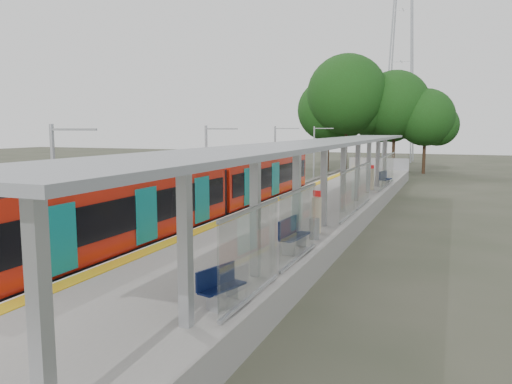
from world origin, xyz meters
TOP-DOWN VIEW (x-y plane):
  - trackbed at (-4.50, 20.00)m, footprint 3.00×70.00m
  - platform at (0.00, 20.00)m, footprint 6.00×50.00m
  - tactile_strip at (-2.55, 20.00)m, footprint 0.60×50.00m
  - end_fence at (0.00, 44.95)m, footprint 6.00×0.10m
  - train at (-4.50, 15.18)m, footprint 2.74×27.60m
  - canopy at (1.61, 16.19)m, footprint 3.27×38.00m
  - pylon at (-1.00, 73.00)m, footprint 8.00×4.00m
  - tree_cluster at (-2.57, 53.23)m, footprint 18.23×13.67m
  - catenary_masts at (-6.22, 19.00)m, footprint 2.08×48.16m
  - bench_near at (2.06, 3.52)m, footprint 0.78×1.41m
  - bench_mid at (2.08, 9.24)m, footprint 0.65×1.74m
  - bench_far at (2.45, 30.64)m, footprint 0.75×1.65m
  - info_pillar_near at (2.10, 12.46)m, footprint 0.39×0.39m
  - info_pillar_far at (1.92, 27.78)m, footprint 0.38×0.38m
  - litter_bin at (2.33, 11.28)m, footprint 0.47×0.47m

SIDE VIEW (x-z plane):
  - trackbed at x=-4.50m, z-range 0.00..0.24m
  - platform at x=0.00m, z-range 0.00..1.00m
  - tactile_strip at x=-2.55m, z-range 1.00..1.02m
  - litter_bin at x=2.33m, z-range 1.00..1.82m
  - bench_near at x=2.06m, z-range 1.02..1.95m
  - bench_far at x=2.45m, z-range 1.03..2.12m
  - end_fence at x=0.00m, z-range 1.00..2.20m
  - bench_mid at x=2.08m, z-range 1.03..2.19m
  - info_pillar_far at x=1.92m, z-range 0.89..2.59m
  - info_pillar_near at x=2.10m, z-range 0.88..2.63m
  - train at x=-4.50m, z-range 0.24..3.86m
  - catenary_masts at x=-6.22m, z-range 0.21..5.61m
  - canopy at x=1.61m, z-range 2.37..6.03m
  - tree_cluster at x=-2.57m, z-range 1.03..14.77m
  - pylon at x=-1.00m, z-range 0.00..38.00m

